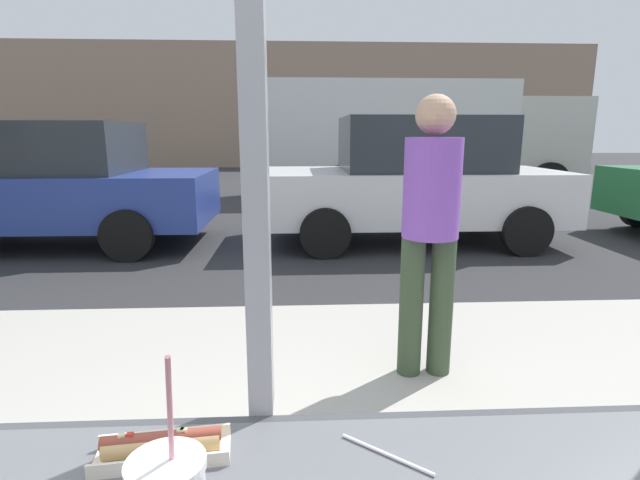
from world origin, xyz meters
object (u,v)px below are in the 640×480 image
Objects in this scene: hotdog_tray_near at (162,446)px; parked_car_blue at (45,184)px; parked_car_white at (414,180)px; pedestrian at (430,221)px; box_truck at (418,134)px.

parked_car_blue is (-3.19, 6.02, -0.12)m from hotdog_tray_near.
hotdog_tray_near is 6.33m from parked_car_white.
parked_car_blue is at bearing 180.00° from parked_car_white.
hotdog_tray_near is 2.14m from pedestrian.
box_truck reaches higher than parked_car_white.
hotdog_tray_near is 0.06× the size of parked_car_white.
parked_car_white is 2.54× the size of pedestrian.
hotdog_tray_near is at bearing -62.12° from parked_car_blue.
pedestrian reaches higher than hotdog_tray_near.
box_truck is (6.43, 5.07, 0.66)m from parked_car_blue.
parked_car_white is at bearing -104.50° from box_truck.
parked_car_white reaches higher than parked_car_blue.
pedestrian is at bearing -102.47° from parked_car_white.
parked_car_blue is at bearing 117.88° from hotdog_tray_near.
parked_car_blue reaches higher than hotdog_tray_near.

